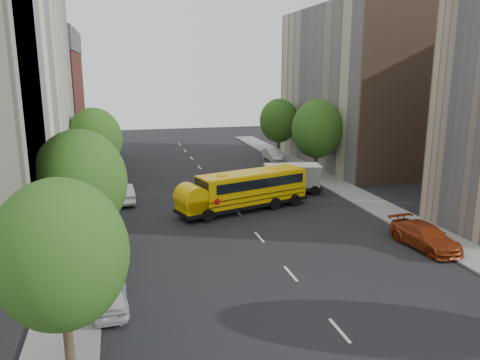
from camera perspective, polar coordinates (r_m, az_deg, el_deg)
name	(u,v)px	position (r m, az deg, el deg)	size (l,w,h in m)	color
ground	(251,228)	(33.60, 1.38, -5.84)	(120.00, 120.00, 0.00)	black
sidewalk_left	(87,218)	(37.28, -18.16, -4.48)	(3.00, 80.00, 0.12)	slate
sidewalk_right	(362,198)	(42.32, 14.63, -2.15)	(3.00, 80.00, 0.12)	slate
lane_markings	(221,193)	(42.89, -2.27, -1.60)	(0.15, 64.00, 0.01)	silver
building_left_redbrick	(35,110)	(59.43, -23.67, 7.82)	(10.00, 15.00, 13.00)	maroon
building_right_far	(353,88)	(57.20, 13.61, 10.90)	(10.00, 22.00, 18.00)	tan
building_right_sidewall	(409,92)	(47.76, 19.86, 10.09)	(10.10, 0.30, 18.00)	brown
street_tree_0	(61,255)	(17.85, -21.03, -8.50)	(4.80, 4.80, 7.41)	#38281C
street_tree_1	(80,182)	(27.31, -18.90, -0.25)	(5.12, 5.12, 7.90)	#38281C
street_tree_2	(94,139)	(45.01, -17.32, 4.78)	(4.99, 4.99, 7.71)	#38281C
street_tree_4	(317,129)	(49.07, 9.37, 6.15)	(5.25, 5.25, 8.10)	#38281C
street_tree_5	(279,121)	(60.21, 4.74, 7.21)	(4.86, 4.86, 7.51)	#38281C
school_bus	(243,189)	(37.21, 0.34, -1.11)	(11.41, 5.78, 3.16)	black
safari_truck	(287,178)	(42.71, 5.80, 0.21)	(6.48, 3.24, 2.65)	black
parked_car_0	(110,296)	(23.33, -15.54, -13.48)	(1.61, 4.01, 1.37)	silver
parked_car_1	(122,193)	(41.00, -14.14, -1.57)	(1.66, 4.76, 1.57)	silver
parked_car_2	(114,173)	(49.75, -15.11, 0.86)	(2.34, 5.08, 1.41)	black
parked_car_3	(425,236)	(31.96, 21.64, -6.38)	(2.14, 5.25, 1.52)	#903212
parked_car_4	(298,172)	(48.51, 7.03, 1.01)	(1.86, 4.62, 1.57)	#393760
parked_car_5	(273,155)	(58.37, 4.04, 3.11)	(1.57, 4.49, 1.48)	#A7A7A1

